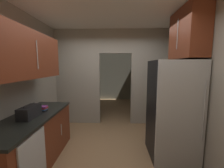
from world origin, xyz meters
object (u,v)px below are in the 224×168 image
at_px(dishwasher, 34,165).
at_px(boombox, 29,112).
at_px(refrigerator, 172,110).
at_px(book_stack, 43,109).

xyz_separation_m(dishwasher, boombox, (-0.31, 0.46, 0.56)).
distance_m(dishwasher, boombox, 0.79).
bearing_deg(refrigerator, boombox, -169.88).
bearing_deg(dishwasher, refrigerator, 22.86).
xyz_separation_m(boombox, book_stack, (0.05, 0.33, -0.04)).
bearing_deg(refrigerator, dishwasher, -157.14).
height_order(boombox, book_stack, boombox).
distance_m(refrigerator, boombox, 2.46).
bearing_deg(book_stack, dishwasher, -72.23).
bearing_deg(dishwasher, boombox, 123.59).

